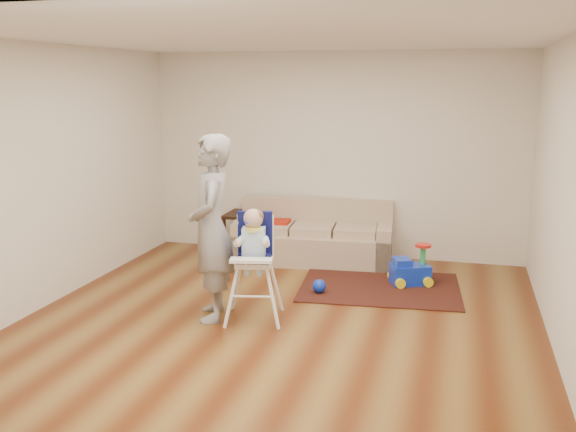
% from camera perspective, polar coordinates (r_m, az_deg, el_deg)
% --- Properties ---
extents(ground, '(5.50, 5.50, 0.00)m').
position_cam_1_polar(ground, '(6.29, -0.97, -9.69)').
color(ground, '#54240C').
rests_on(ground, ground).
extents(room_envelope, '(5.04, 5.52, 2.72)m').
position_cam_1_polar(room_envelope, '(6.37, 0.30, 7.95)').
color(room_envelope, silver).
rests_on(room_envelope, ground).
extents(sofa, '(2.08, 0.99, 0.78)m').
position_cam_1_polar(sofa, '(8.34, 2.28, -1.45)').
color(sofa, tan).
rests_on(sofa, ground).
extents(side_table, '(0.56, 0.56, 0.56)m').
position_cam_1_polar(side_table, '(8.77, -3.64, -1.54)').
color(side_table, black).
rests_on(side_table, ground).
extents(area_rug, '(1.89, 1.49, 0.01)m').
position_cam_1_polar(area_rug, '(7.44, 8.16, -6.28)').
color(area_rug, black).
rests_on(area_rug, ground).
extents(ride_on_toy, '(0.52, 0.46, 0.47)m').
position_cam_1_polar(ride_on_toy, '(7.53, 10.84, -4.22)').
color(ride_on_toy, '#1132D1').
rests_on(ride_on_toy, area_rug).
extents(toy_ball, '(0.15, 0.15, 0.15)m').
position_cam_1_polar(toy_ball, '(7.15, 2.78, -6.24)').
color(toy_ball, '#1132D1').
rests_on(toy_ball, area_rug).
extents(high_chair, '(0.62, 0.62, 1.12)m').
position_cam_1_polar(high_chair, '(6.29, -3.05, -4.49)').
color(high_chair, white).
rests_on(high_chair, ground).
extents(adult, '(0.64, 0.78, 1.82)m').
position_cam_1_polar(adult, '(6.27, -6.83, -1.09)').
color(adult, gray).
rests_on(adult, ground).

